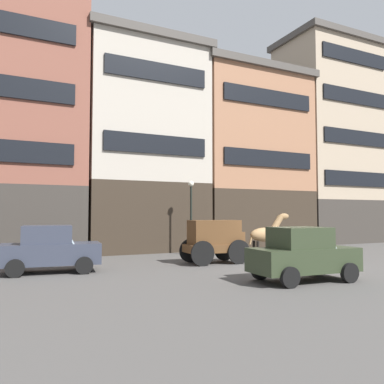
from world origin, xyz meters
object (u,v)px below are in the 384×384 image
Objects in this scene: pedestrian_officer at (236,236)px; sedan_dark at (303,254)px; draft_horse at (267,234)px; sedan_light at (50,249)px; cargo_wagon at (215,238)px; streetlamp_curbside at (191,207)px.

sedan_dark is at bearing -107.98° from pedestrian_officer.
draft_horse is 10.14m from sedan_light.
draft_horse reaches higher than sedan_dark.
cargo_wagon is at bearing 93.71° from sedan_dark.
cargo_wagon is 0.77× the size of sedan_light.
draft_horse is 0.57× the size of streetlamp_curbside.
sedan_light is (-7.18, 0.34, -0.23)m from cargo_wagon.
streetlamp_curbside reaches higher than draft_horse.
cargo_wagon is 4.17m from streetlamp_curbside.
sedan_dark is at bearing -86.29° from cargo_wagon.
sedan_dark is 9.49m from sedan_light.
cargo_wagon is 0.79× the size of sedan_dark.
sedan_dark is (0.35, -5.44, -0.23)m from cargo_wagon.
streetlamp_curbside is at bearing 24.12° from sedan_light.
cargo_wagon reaches higher than sedan_dark.
draft_horse is at bearing -58.65° from streetlamp_curbside.
sedan_light is (-7.53, 5.78, 0.00)m from sedan_dark.
streetlamp_curbside is (0.26, 9.27, 1.76)m from sedan_dark.
draft_horse is at bearing -93.38° from pedestrian_officer.
streetlamp_curbside is (-2.34, 3.84, 1.40)m from draft_horse.
draft_horse is at bearing 64.45° from sedan_dark.
sedan_dark is 2.11× the size of pedestrian_officer.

